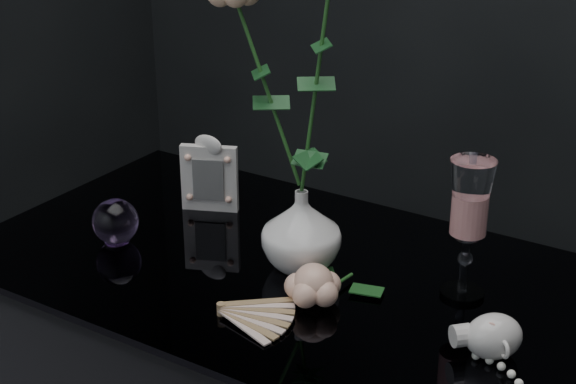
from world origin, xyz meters
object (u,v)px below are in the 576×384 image
Objects in this scene: vase at (301,230)px; pearl_jar at (494,335)px; loose_rose at (313,284)px; wine_glass at (468,230)px; picture_frame at (209,173)px; paperweight at (115,221)px.

pearl_jar is at bearing -11.99° from vase.
wine_glass is at bearing 54.05° from loose_rose.
vase is at bearing -44.89° from picture_frame.
loose_rose is 0.27m from pearl_jar.
pearl_jar reaches higher than loose_rose.
paperweight is at bearing -165.28° from wine_glass.
vase is 1.70× the size of paperweight.
vase is 0.59× the size of pearl_jar.
vase is 0.26m from wine_glass.
pearl_jar is at bearing 17.78° from loose_rose.
paperweight is at bearing -163.74° from vase.
loose_rose is 0.83× the size of pearl_jar.
picture_frame reaches higher than pearl_jar.
pearl_jar is at bearing -39.52° from picture_frame.
paperweight is (-0.55, -0.15, -0.07)m from wine_glass.
paperweight is 0.42× the size of loose_rose.
picture_frame is 0.62m from pearl_jar.
picture_frame is (-0.25, 0.10, 0.01)m from vase.
wine_glass reaches higher than vase.
vase is 0.71× the size of loose_rose.
paperweight is at bearing -163.87° from loose_rose.
wine_glass reaches higher than pearl_jar.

